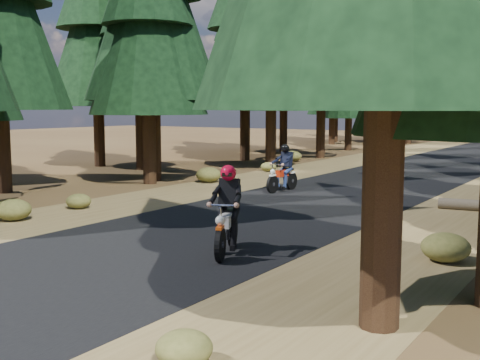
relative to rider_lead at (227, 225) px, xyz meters
name	(u,v)px	position (x,y,z in m)	size (l,w,h in m)	color
ground	(205,232)	(-1.64, 1.48, -0.60)	(120.00, 120.00, 0.00)	#412C17
road	(303,204)	(-1.64, 6.48, -0.59)	(6.00, 100.00, 0.01)	black
shoulder_l	(185,192)	(-6.24, 6.48, -0.60)	(3.20, 100.00, 0.01)	brown
shoulder_r	(457,219)	(2.96, 6.48, -0.60)	(3.20, 100.00, 0.01)	brown
pine_forest	(449,10)	(-1.66, 22.53, 7.29)	(34.59, 55.08, 16.32)	black
understory_shrubs	(357,192)	(-0.48, 7.99, -0.33)	(15.74, 31.20, 0.62)	#474C1E
rider_lead	(227,225)	(0.00, 0.00, 0.00)	(1.35, 2.08, 1.79)	silver
rider_follow	(282,176)	(-3.51, 8.53, -0.04)	(0.69, 1.89, 1.65)	#A3200A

